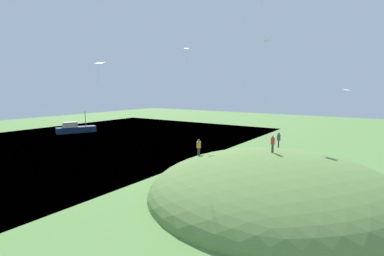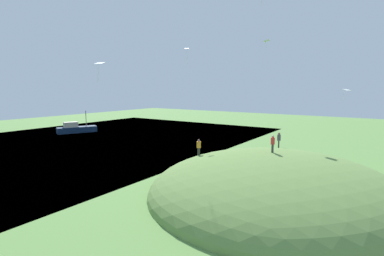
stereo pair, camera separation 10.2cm
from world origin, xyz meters
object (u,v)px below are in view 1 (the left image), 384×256
person_on_hilltop (273,142)px  kite_1 (266,41)px  person_with_child (279,138)px  kite_0 (100,64)px  kite_7 (346,90)px  boat_on_lake (75,129)px  person_watching_kites (199,145)px  kite_5 (187,50)px

person_on_hilltop → kite_1: kite_1 is taller
person_with_child → kite_1: bearing=-171.1°
kite_0 → kite_1: 23.69m
kite_0 → kite_7: kite_0 is taller
kite_0 → boat_on_lake: bearing=149.2°
person_watching_kites → kite_5: bearing=79.2°
boat_on_lake → person_watching_kites: boat_on_lake is taller
person_with_child → person_watching_kites: person_with_child is taller
person_with_child → kite_0: size_ratio=1.00×
kite_1 → kite_7: kite_1 is taller
person_with_child → person_watching_kites: 9.81m
person_on_hilltop → person_watching_kites: bearing=117.4°
kite_0 → kite_5: kite_5 is taller
kite_0 → kite_5: bearing=97.4°
person_on_hilltop → kite_5: (-14.99, 7.04, 10.32)m
person_with_child → kite_0: kite_0 is taller
boat_on_lake → person_with_child: 46.60m
person_on_hilltop → person_with_child: size_ratio=0.92×
person_on_hilltop → kite_7: (4.87, 10.06, 4.84)m
kite_1 → kite_5: 10.97m
person_on_hilltop → kite_5: kite_5 is taller
kite_1 → person_on_hilltop: bearing=-66.1°
boat_on_lake → person_with_child: boat_on_lake is taller
person_watching_kites → person_on_hilltop: bearing=-42.9°
kite_0 → person_with_child: bearing=54.3°
person_with_child → kite_5: bearing=-118.2°
kite_0 → kite_1: size_ratio=1.35×
person_watching_kites → kite_1: 18.65m
kite_5 → kite_7: bearing=8.6°
kite_7 → boat_on_lake: bearing=178.9°
kite_7 → kite_1: bearing=167.1°
person_with_child → boat_on_lake: bearing=-120.9°
person_with_child → person_watching_kites: bearing=-64.7°
kite_1 → boat_on_lake: bearing=-178.1°
kite_5 → person_with_child: bearing=-3.2°
kite_0 → kite_7: 26.62m
person_watching_kites → boat_on_lake: bearing=110.6°
person_with_child → kite_0: bearing=-60.7°
kite_1 → kite_5: (-9.49, -5.39, -1.14)m
person_on_hilltop → kite_5: 19.52m
kite_5 → kite_7: 20.82m
person_watching_kites → kite_7: bearing=-10.1°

